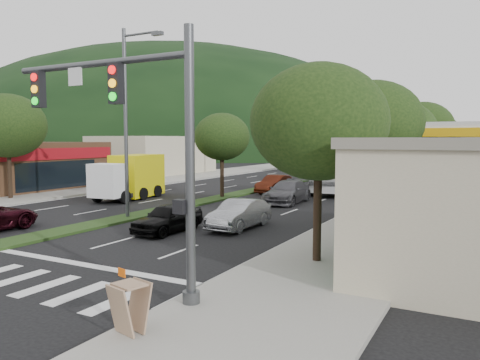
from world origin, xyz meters
The scene contains 25 objects.
sidewalk_right centered at (12.50, 25.00, 0.07)m, with size 5.00×90.00×0.15m, color gray.
sidewalk_left centered at (-13.00, 25.00, 0.07)m, with size 6.00×90.00×0.15m, color gray.
median centered at (0.00, 28.00, 0.06)m, with size 1.60×56.00×0.12m, color #193312.
traffic_signal centered at (9.03, -1.54, 4.65)m, with size 6.12×0.40×7.00m.
shop_left centered at (-18.46, 15.00, 2.01)m, with size 10.15×12.00×4.00m.
bldg_left_far centered at (-19.00, 34.00, 2.30)m, with size 9.00×14.00×4.60m, color beige.
hill_far centered at (-80.00, 110.00, 0.00)m, with size 176.00×132.00×82.00m, color black.
tree_r_a centered at (12.00, 4.00, 4.82)m, with size 4.60×4.60×6.63m.
tree_r_b centered at (12.00, 12.00, 5.04)m, with size 4.80×4.80×6.94m.
tree_r_c centered at (12.00, 20.00, 4.75)m, with size 4.40×4.40×6.48m.
tree_r_d centered at (12.00, 30.00, 5.18)m, with size 5.00×5.00×7.17m.
tree_r_e centered at (12.00, 40.00, 4.89)m, with size 4.60×4.60×6.71m.
tree_med_near centered at (0.00, 18.00, 4.43)m, with size 4.00×4.00×6.02m.
tree_med_far centered at (0.00, 44.00, 5.01)m, with size 4.80×4.80×6.94m.
tree_l_a centered at (-12.50, 10.00, 5.18)m, with size 5.20×5.20×7.25m.
streetlight_near centered at (0.21, 8.00, 5.58)m, with size 2.60×0.25×10.00m.
streetlight_mid centered at (0.21, 33.00, 5.58)m, with size 2.60×0.25×10.00m.
sedan_silver centered at (6.60, 8.42, 0.69)m, with size 1.46×4.19×1.38m, color #9EA0A5.
car_queue_a centered at (4.14, 6.08, 0.67)m, with size 1.57×3.91×1.33m, color black.
car_queue_b centered at (5.18, 17.80, 0.75)m, with size 2.09×5.14×1.49m, color #4B4B50.
car_queue_c centered at (2.06, 22.80, 0.71)m, with size 1.49×4.29×1.41m, color #4B190C.
car_queue_d centered at (5.99, 27.80, 0.71)m, with size 2.36×5.11×1.42m, color black.
box_truck centered at (-5.50, 14.58, 1.48)m, with size 3.12×6.58×3.13m.
motorhome centered at (6.42, 24.94, 1.64)m, with size 3.06×8.19×3.08m.
a_frame_sign centered at (10.50, -3.65, 0.80)m, with size 0.81×0.88×1.48m.
Camera 1 is at (17.12, -10.99, 4.26)m, focal length 35.00 mm.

